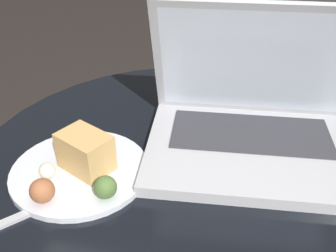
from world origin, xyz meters
TOP-DOWN VIEW (x-y plane):
  - table at (0.00, 0.00)m, footprint 0.72×0.72m
  - laptop at (0.08, 0.06)m, footprint 0.36×0.28m
  - beer_glass at (-0.01, 0.22)m, footprint 0.07×0.07m
  - snack_plate at (-0.16, -0.08)m, footprint 0.21×0.21m
  - fork at (-0.16, -0.13)m, footprint 0.13×0.15m

SIDE VIEW (x-z plane):
  - table at x=0.00m, z-range 0.13..0.71m
  - fork at x=-0.16m, z-range 0.58..0.58m
  - snack_plate at x=-0.16m, z-range 0.56..0.63m
  - laptop at x=0.08m, z-range 0.51..0.75m
  - beer_glass at x=-0.01m, z-range 0.58..0.79m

